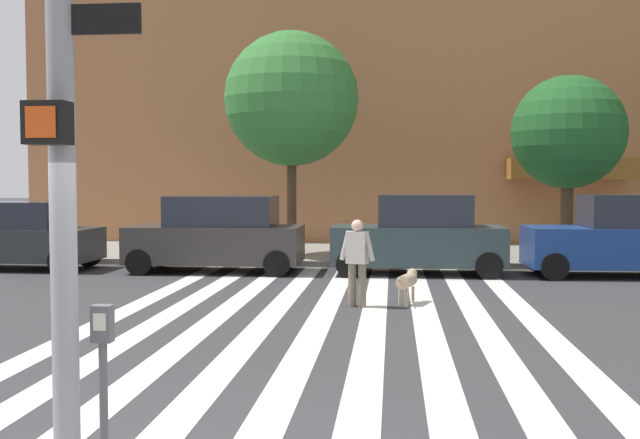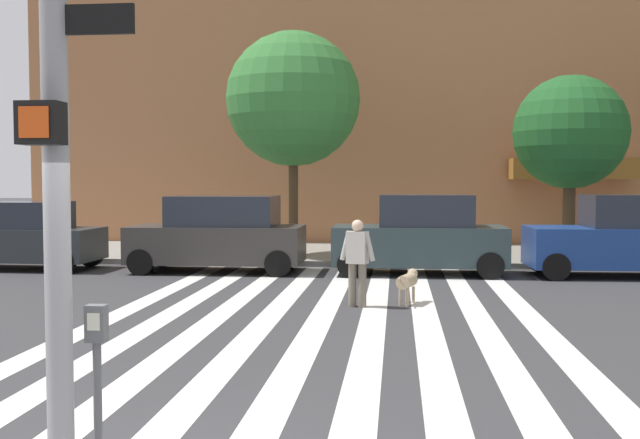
# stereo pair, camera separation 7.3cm
# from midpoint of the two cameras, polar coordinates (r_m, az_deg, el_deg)

# --- Properties ---
(ground_plane) EXTENTS (160.00, 160.00, 0.00)m
(ground_plane) POSITION_cam_midpoint_polar(r_m,az_deg,el_deg) (13.17, -2.64, -7.37)
(ground_plane) COLOR #353538
(sidewalk_far) EXTENTS (80.00, 6.00, 0.15)m
(sidewalk_far) POSITION_cam_midpoint_polar(r_m,az_deg,el_deg) (23.42, 1.02, -2.60)
(sidewalk_far) COLOR gray
(sidewalk_far) RESTS_ON ground_plane
(crosswalk_stripes) EXTENTS (7.65, 14.22, 0.01)m
(crosswalk_stripes) POSITION_cam_midpoint_polar(r_m,az_deg,el_deg) (13.10, -0.02, -7.41)
(crosswalk_stripes) COLOR silver
(crosswalk_stripes) RESTS_ON ground_plane
(traffic_light_pole) EXTENTS (0.74, 0.46, 5.80)m
(traffic_light_pole) POSITION_cam_midpoint_polar(r_m,az_deg,el_deg) (5.41, -19.87, 15.01)
(traffic_light_pole) COLOR gray
(traffic_light_pole) RESTS_ON sidewalk_near
(parking_meter_curbside) EXTENTS (0.14, 0.11, 1.36)m
(parking_meter_curbside) POSITION_cam_midpoint_polar(r_m,az_deg,el_deg) (5.55, -16.62, -11.19)
(parking_meter_curbside) COLOR #515456
(parking_meter_curbside) RESTS_ON sidewalk_near
(parked_car_near_curb) EXTENTS (4.26, 1.96, 1.80)m
(parked_car_near_curb) POSITION_cam_midpoint_polar(r_m,az_deg,el_deg) (21.37, -22.15, -1.26)
(parked_car_near_curb) COLOR #292F33
(parked_car_near_curb) RESTS_ON ground_plane
(parked_car_behind_first) EXTENTS (4.44, 2.06, 1.97)m
(parked_car_behind_first) POSITION_cam_midpoint_polar(r_m,az_deg,el_deg) (19.45, -7.94, -1.16)
(parked_car_behind_first) COLOR #363330
(parked_car_behind_first) RESTS_ON ground_plane
(parked_car_third_in_line) EXTENTS (4.31, 1.94, 2.01)m
(parked_car_third_in_line) POSITION_cam_midpoint_polar(r_m,az_deg,el_deg) (18.92, 7.49, -1.30)
(parked_car_third_in_line) COLOR #2B3B3D
(parked_car_third_in_line) RESTS_ON ground_plane
(parked_car_fourth_in_line) EXTENTS (4.84, 2.02, 2.02)m
(parked_car_fourth_in_line) POSITION_cam_midpoint_polar(r_m,az_deg,el_deg) (19.75, 22.39, -1.33)
(parked_car_fourth_in_line) COLOR navy
(parked_car_fourth_in_line) RESTS_ON ground_plane
(street_tree_nearest) EXTENTS (3.95, 3.95, 6.58)m
(street_tree_nearest) POSITION_cam_midpoint_polar(r_m,az_deg,el_deg) (22.14, -2.29, 9.16)
(street_tree_nearest) COLOR #4C3823
(street_tree_nearest) RESTS_ON sidewalk_far
(street_tree_middle) EXTENTS (3.22, 3.22, 5.20)m
(street_tree_middle) POSITION_cam_midpoint_polar(r_m,az_deg,el_deg) (22.41, 18.36, 6.31)
(street_tree_middle) COLOR #4C3823
(street_tree_middle) RESTS_ON sidewalk_far
(pedestrian_dog_walker) EXTENTS (0.70, 0.34, 1.64)m
(pedestrian_dog_walker) POSITION_cam_midpoint_polar(r_m,az_deg,el_deg) (13.95, 2.71, -2.94)
(pedestrian_dog_walker) COLOR #6B6051
(pedestrian_dog_walker) RESTS_ON ground_plane
(dog_on_leash) EXTENTS (0.45, 0.97, 0.65)m
(dog_on_leash) POSITION_cam_midpoint_polar(r_m,az_deg,el_deg) (14.44, 6.56, -4.69)
(dog_on_leash) COLOR tan
(dog_on_leash) RESTS_ON ground_plane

